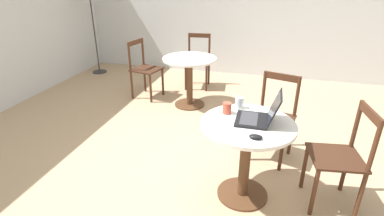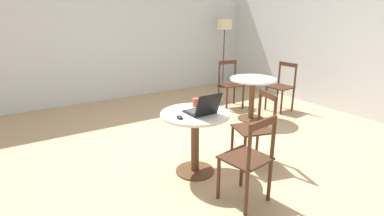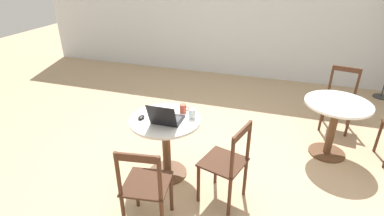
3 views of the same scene
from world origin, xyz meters
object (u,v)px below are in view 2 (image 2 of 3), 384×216
at_px(chair_near_front, 249,160).
at_px(floor_lamp, 225,28).
at_px(chair_near_right, 256,129).
at_px(mouse, 180,117).
at_px(cafe_table_near, 195,129).
at_px(laptop, 202,109).
at_px(chair_mid_back, 230,84).
at_px(chair_mid_right, 282,87).
at_px(cafe_table_mid, 252,89).
at_px(drinking_glass, 209,102).
at_px(mug, 196,102).

distance_m(chair_near_front, floor_lamp, 4.96).
height_order(chair_near_right, mouse, chair_near_right).
distance_m(chair_near_front, mouse, 0.83).
relative_size(cafe_table_near, chair_near_front, 0.86).
height_order(floor_lamp, laptop, floor_lamp).
height_order(chair_near_right, floor_lamp, floor_lamp).
distance_m(cafe_table_near, chair_near_front, 0.78).
height_order(chair_near_front, mouse, chair_near_front).
bearing_deg(floor_lamp, chair_mid_back, -123.40).
xyz_separation_m(floor_lamp, mouse, (-3.15, -3.30, -0.68)).
xyz_separation_m(chair_near_front, chair_mid_right, (2.54, 1.86, 0.00)).
xyz_separation_m(cafe_table_mid, drinking_glass, (-1.55, -0.90, 0.24)).
bearing_deg(cafe_table_mid, mug, -154.17).
distance_m(chair_near_front, laptop, 0.77).
distance_m(chair_mid_right, laptop, 2.88).
bearing_deg(laptop, mug, 71.53).
xyz_separation_m(chair_mid_right, floor_lamp, (0.26, 2.12, 0.98)).
bearing_deg(chair_mid_right, cafe_table_mid, -174.06).
bearing_deg(floor_lamp, mug, -132.57).
relative_size(floor_lamp, laptop, 4.73).
relative_size(laptop, drinking_glass, 3.40).
bearing_deg(chair_near_right, mouse, 172.28).
height_order(cafe_table_mid, mouse, mouse).
bearing_deg(cafe_table_near, chair_near_right, -16.01).
height_order(cafe_table_near, mouse, mouse).
distance_m(chair_mid_back, drinking_glass, 2.42).
bearing_deg(chair_mid_right, chair_mid_back, 134.44).
bearing_deg(chair_mid_back, cafe_table_near, -137.70).
bearing_deg(floor_lamp, chair_mid_right, -96.88).
height_order(chair_near_right, mug, chair_near_right).
distance_m(chair_near_right, mouse, 1.03).
relative_size(chair_mid_back, mouse, 9.01).
distance_m(cafe_table_near, laptop, 0.26).
bearing_deg(cafe_table_near, cafe_table_mid, 29.09).
distance_m(cafe_table_mid, laptop, 2.10).
bearing_deg(drinking_glass, chair_near_right, -34.78).
bearing_deg(chair_near_right, chair_near_front, -138.17).
bearing_deg(mug, floor_lamp, 47.43).
bearing_deg(drinking_glass, mug, 146.96).
relative_size(chair_near_front, floor_lamp, 0.55).
distance_m(cafe_table_mid, chair_near_front, 2.46).
height_order(cafe_table_mid, drinking_glass, drinking_glass).
relative_size(chair_mid_right, laptop, 2.59).
xyz_separation_m(laptop, mug, (0.09, 0.27, -0.00)).
distance_m(cafe_table_near, chair_near_right, 0.77).
xyz_separation_m(mouse, drinking_glass, (0.51, 0.19, 0.04)).
distance_m(chair_near_front, drinking_glass, 0.95).
bearing_deg(mouse, chair_near_right, -7.72).
bearing_deg(laptop, chair_mid_back, 44.15).
bearing_deg(drinking_glass, mouse, -159.98).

